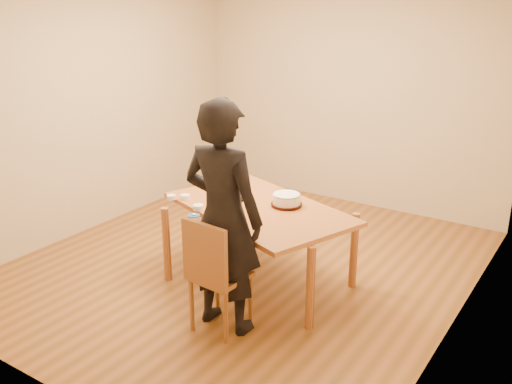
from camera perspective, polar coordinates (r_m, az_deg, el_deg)
The scene contains 16 objects.
room_shell at distance 5.47m, azimuth 0.82°, elevation 6.85°, with size 4.00×4.50×2.70m.
dining_table at distance 5.02m, azimuth 0.31°, elevation -1.67°, with size 1.65×0.98×0.04m, color brown.
dining_chair at distance 4.48m, azimuth -3.54°, elevation -8.36°, with size 0.39×0.39×0.04m, color brown.
cake_plate at distance 5.04m, azimuth 3.06°, elevation -1.26°, with size 0.28×0.28×0.02m, color red.
cake at distance 5.02m, azimuth 3.07°, elevation -0.73°, with size 0.25×0.25×0.08m, color white.
frosting_dome at distance 5.01m, azimuth 3.08°, elevation -0.17°, with size 0.24×0.24×0.03m, color white.
frosting_tub at distance 4.71m, azimuth -3.60°, elevation -2.43°, with size 0.08×0.08×0.07m, color white.
frosting_lid at distance 4.83m, azimuth -6.22°, elevation -2.35°, with size 0.10×0.10×0.01m, color #194CA7.
frosting_dollop at distance 4.83m, azimuth -6.23°, elevation -2.21°, with size 0.04×0.04×0.02m, color white.
ramekin_green at distance 4.96m, azimuth -5.79°, elevation -1.53°, with size 0.09×0.09×0.04m, color white.
ramekin_yellow at distance 5.23m, azimuth -7.09°, elevation -0.49°, with size 0.09×0.09×0.04m, color white.
ramekin_multi at distance 5.25m, azimuth -8.47°, elevation -0.51°, with size 0.08×0.08×0.04m, color white.
candy_box_pink at distance 5.67m, azimuth -3.78°, elevation 1.09°, with size 0.14×0.07×0.02m, color #DD347A.
candy_box_green at distance 5.67m, azimuth -3.80°, elevation 1.31°, with size 0.13×0.06×0.02m, color green.
spatula at distance 4.74m, azimuth -3.70°, elevation -2.72°, with size 0.14×0.01×0.01m, color black.
person at distance 4.32m, azimuth -3.31°, elevation -2.58°, with size 0.67×0.44×1.84m, color black.
Camera 1 is at (2.88, -4.16, 2.52)m, focal length 40.00 mm.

